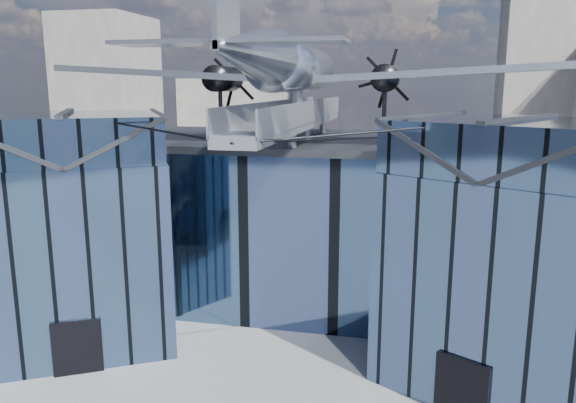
# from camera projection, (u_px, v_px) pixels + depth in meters

# --- Properties ---
(ground_plane) EXTENTS (120.00, 120.00, 0.00)m
(ground_plane) POSITION_uv_depth(u_px,v_px,m) (279.00, 348.00, 28.52)
(ground_plane) COLOR gray
(museum) EXTENTS (32.88, 24.50, 17.60)m
(museum) POSITION_uv_depth(u_px,v_px,m) (302.00, 216.00, 32.95)
(museum) COLOR #3E587F
(museum) RESTS_ON ground
(bg_towers) EXTENTS (77.00, 24.50, 26.00)m
(bg_towers) POSITION_uv_depth(u_px,v_px,m) (378.00, 109.00, 74.42)
(bg_towers) COLOR gray
(bg_towers) RESTS_ON ground
(tree_side_w) EXTENTS (5.01, 5.01, 5.91)m
(tree_side_w) POSITION_uv_depth(u_px,v_px,m) (7.00, 227.00, 36.76)
(tree_side_w) COLOR black
(tree_side_w) RESTS_ON ground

